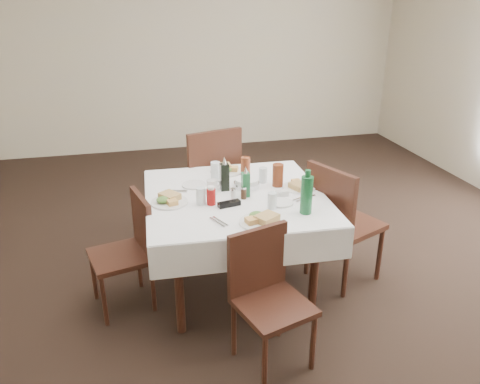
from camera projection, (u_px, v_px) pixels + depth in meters
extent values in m
plane|color=black|center=(254.00, 275.00, 3.76)|extent=(7.00, 7.00, 0.00)
cube|color=beige|center=(188.00, 47.00, 6.33)|extent=(6.00, 0.04, 2.80)
cylinder|color=black|center=(179.00, 285.00, 2.99)|extent=(0.06, 0.06, 0.72)
cylinder|color=black|center=(170.00, 222.00, 3.81)|extent=(0.06, 0.06, 0.72)
cylinder|color=black|center=(314.00, 270.00, 3.16)|extent=(0.06, 0.06, 0.72)
cylinder|color=black|center=(278.00, 213.00, 3.98)|extent=(0.06, 0.06, 0.72)
cube|color=black|center=(235.00, 198.00, 3.34)|extent=(1.18, 1.18, 0.03)
cube|color=white|center=(235.00, 195.00, 3.33)|extent=(1.30, 1.30, 0.01)
cube|color=white|center=(222.00, 178.00, 3.94)|extent=(1.25, 0.06, 0.22)
cube|color=white|center=(255.00, 253.00, 2.81)|extent=(1.25, 0.06, 0.22)
cube|color=white|center=(318.00, 202.00, 3.49)|extent=(0.06, 1.25, 0.22)
cube|color=white|center=(147.00, 217.00, 3.26)|extent=(0.06, 1.25, 0.22)
cube|color=black|center=(205.00, 182.00, 4.24)|extent=(0.61, 0.61, 0.04)
cube|color=black|center=(215.00, 162.00, 3.95)|extent=(0.49, 0.18, 0.54)
cylinder|color=black|center=(216.00, 195.00, 4.60)|extent=(0.04, 0.04, 0.50)
cylinder|color=black|center=(237.00, 211.00, 4.26)|extent=(0.04, 0.04, 0.50)
cylinder|color=black|center=(176.00, 204.00, 4.41)|extent=(0.04, 0.04, 0.50)
cylinder|color=black|center=(194.00, 221.00, 4.07)|extent=(0.04, 0.04, 0.50)
cube|color=black|center=(274.00, 307.00, 2.72)|extent=(0.50, 0.50, 0.04)
cube|color=black|center=(258.00, 261.00, 2.78)|extent=(0.39, 0.15, 0.43)
cylinder|color=black|center=(265.00, 363.00, 2.58)|extent=(0.03, 0.03, 0.40)
cylinder|color=black|center=(234.00, 328.00, 2.85)|extent=(0.03, 0.03, 0.40)
cylinder|color=black|center=(313.00, 341.00, 2.74)|extent=(0.03, 0.03, 0.40)
cylinder|color=black|center=(280.00, 310.00, 3.01)|extent=(0.03, 0.03, 0.40)
cube|color=black|center=(346.00, 224.00, 3.56)|extent=(0.60, 0.60, 0.04)
cube|color=black|center=(330.00, 201.00, 3.35)|extent=(0.22, 0.43, 0.49)
cylinder|color=black|center=(380.00, 253.00, 3.61)|extent=(0.04, 0.04, 0.46)
cylinder|color=black|center=(346.00, 270.00, 3.40)|extent=(0.04, 0.04, 0.46)
cylinder|color=black|center=(341.00, 234.00, 3.90)|extent=(0.04, 0.04, 0.46)
cylinder|color=black|center=(308.00, 248.00, 3.69)|extent=(0.04, 0.04, 0.46)
cube|color=black|center=(120.00, 256.00, 3.24)|extent=(0.48, 0.48, 0.04)
cube|color=black|center=(142.00, 224.00, 3.24)|extent=(0.13, 0.39, 0.43)
cylinder|color=black|center=(94.00, 275.00, 3.39)|extent=(0.03, 0.03, 0.40)
cylinder|color=black|center=(139.00, 264.00, 3.53)|extent=(0.03, 0.03, 0.40)
cylinder|color=black|center=(104.00, 300.00, 3.11)|extent=(0.03, 0.03, 0.40)
cylinder|color=black|center=(153.00, 287.00, 3.26)|extent=(0.03, 0.03, 0.40)
cylinder|color=white|center=(227.00, 171.00, 3.75)|extent=(0.26, 0.26, 0.01)
cube|color=#B48543|center=(222.00, 167.00, 3.76)|extent=(0.13, 0.11, 0.04)
cube|color=tan|center=(232.00, 169.00, 3.73)|extent=(0.10, 0.09, 0.03)
ellipsoid|color=#216917|center=(226.00, 170.00, 3.70)|extent=(0.10, 0.09, 0.04)
cylinder|color=white|center=(260.00, 222.00, 2.91)|extent=(0.26, 0.26, 0.01)
cube|color=#B48543|center=(267.00, 218.00, 2.90)|extent=(0.17, 0.16, 0.04)
cube|color=tan|center=(253.00, 220.00, 2.89)|extent=(0.10, 0.08, 0.03)
ellipsoid|color=#216917|center=(257.00, 215.00, 2.94)|extent=(0.10, 0.09, 0.04)
cylinder|color=white|center=(299.00, 187.00, 3.44)|extent=(0.24, 0.24, 0.01)
cube|color=#B48543|center=(299.00, 186.00, 3.39)|extent=(0.14, 0.15, 0.04)
cube|color=tan|center=(297.00, 182.00, 3.47)|extent=(0.07, 0.08, 0.03)
ellipsoid|color=#216917|center=(304.00, 183.00, 3.44)|extent=(0.09, 0.08, 0.04)
cylinder|color=white|center=(169.00, 202.00, 3.19)|extent=(0.25, 0.25, 0.01)
cube|color=#B48543|center=(170.00, 196.00, 3.22)|extent=(0.16, 0.17, 0.04)
cube|color=tan|center=(172.00, 202.00, 3.15)|extent=(0.09, 0.10, 0.03)
ellipsoid|color=#216917|center=(163.00, 200.00, 3.16)|extent=(0.09, 0.08, 0.04)
cylinder|color=white|center=(194.00, 185.00, 3.48)|extent=(0.18, 0.18, 0.01)
cylinder|color=white|center=(281.00, 203.00, 3.19)|extent=(0.16, 0.16, 0.01)
cylinder|color=silver|center=(215.00, 170.00, 3.59)|extent=(0.07, 0.07, 0.13)
cylinder|color=silver|center=(272.00, 201.00, 3.10)|extent=(0.06, 0.06, 0.11)
cylinder|color=silver|center=(263.00, 175.00, 3.52)|extent=(0.06, 0.06, 0.12)
cylinder|color=silver|center=(201.00, 196.00, 3.16)|extent=(0.06, 0.06, 0.12)
cylinder|color=maroon|center=(245.00, 167.00, 3.63)|extent=(0.07, 0.07, 0.15)
cylinder|color=maroon|center=(278.00, 175.00, 3.45)|extent=(0.08, 0.08, 0.17)
cylinder|color=silver|center=(247.00, 184.00, 3.46)|extent=(0.19, 0.19, 0.03)
cylinder|color=white|center=(247.00, 181.00, 3.45)|extent=(0.17, 0.17, 0.04)
cube|color=black|center=(225.00, 177.00, 3.37)|extent=(0.06, 0.06, 0.20)
cone|color=silver|center=(224.00, 160.00, 3.32)|extent=(0.03, 0.03, 0.06)
cube|color=#195D30|center=(245.00, 185.00, 3.27)|extent=(0.05, 0.05, 0.18)
cone|color=silver|center=(246.00, 170.00, 3.22)|extent=(0.03, 0.03, 0.05)
cylinder|color=maroon|center=(211.00, 197.00, 3.15)|extent=(0.06, 0.06, 0.11)
cylinder|color=white|center=(211.00, 188.00, 3.13)|extent=(0.04, 0.04, 0.02)
cylinder|color=white|center=(233.00, 194.00, 3.25)|extent=(0.03, 0.03, 0.07)
cylinder|color=silver|center=(233.00, 189.00, 3.23)|extent=(0.03, 0.03, 0.01)
cylinder|color=#392316|center=(244.00, 194.00, 3.25)|extent=(0.04, 0.04, 0.07)
cylinder|color=silver|center=(244.00, 188.00, 3.23)|extent=(0.04, 0.04, 0.01)
cylinder|color=white|center=(212.00, 191.00, 3.37)|extent=(0.13, 0.13, 0.01)
cylinder|color=white|center=(212.00, 185.00, 3.35)|extent=(0.08, 0.08, 0.08)
cylinder|color=black|center=(212.00, 182.00, 3.34)|extent=(0.07, 0.07, 0.01)
torus|color=white|center=(217.00, 184.00, 3.38)|extent=(0.05, 0.04, 0.05)
cube|color=black|center=(229.00, 204.00, 3.14)|extent=(0.16, 0.08, 0.03)
cylinder|color=#195D30|center=(307.00, 195.00, 3.01)|extent=(0.08, 0.08, 0.25)
cylinder|color=#195D30|center=(308.00, 173.00, 2.95)|extent=(0.04, 0.04, 0.05)
cube|color=white|center=(282.00, 193.00, 3.30)|extent=(0.09, 0.06, 0.04)
cube|color=#DE6D7A|center=(282.00, 192.00, 3.29)|extent=(0.07, 0.04, 0.02)
cube|color=silver|center=(242.00, 173.00, 3.71)|extent=(0.07, 0.16, 0.01)
cube|color=silver|center=(245.00, 174.00, 3.71)|extent=(0.07, 0.16, 0.01)
cube|color=silver|center=(220.00, 221.00, 2.93)|extent=(0.08, 0.15, 0.01)
cube|color=silver|center=(217.00, 222.00, 2.92)|extent=(0.08, 0.15, 0.01)
cube|color=silver|center=(306.00, 199.00, 3.25)|extent=(0.18, 0.09, 0.01)
cube|color=silver|center=(303.00, 197.00, 3.28)|extent=(0.18, 0.09, 0.01)
cube|color=silver|center=(176.00, 191.00, 3.39)|extent=(0.16, 0.06, 0.01)
cube|color=silver|center=(175.00, 192.00, 3.36)|extent=(0.16, 0.06, 0.01)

